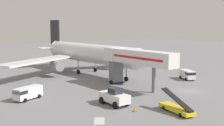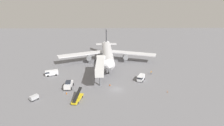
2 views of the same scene
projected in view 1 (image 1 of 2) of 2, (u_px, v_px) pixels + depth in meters
ground_plane at (188, 91)px, 54.68m from camera, size 300.00×300.00×0.00m
airplane_at_gate at (88, 53)px, 74.46m from camera, size 48.45×43.29×13.90m
jet_bridge at (134, 59)px, 57.11m from camera, size 3.47×17.66×7.75m
pushback_tug at (114, 97)px, 45.32m from camera, size 2.65×5.39×2.79m
belt_loader_truck at (177, 108)px, 41.39m from camera, size 3.02×6.50×3.06m
service_van_rear_right at (187, 74)px, 66.26m from camera, size 3.65×4.84×2.14m
service_van_outer_right at (27, 92)px, 48.52m from camera, size 5.45×3.57×2.16m
ground_crew_worker_foreground at (180, 70)px, 74.38m from camera, size 0.35×0.35×1.63m
safety_cone_alpha at (135, 109)px, 42.04m from camera, size 0.46×0.46×0.71m
safety_cone_bravo at (167, 88)px, 55.67m from camera, size 0.50×0.50×0.76m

